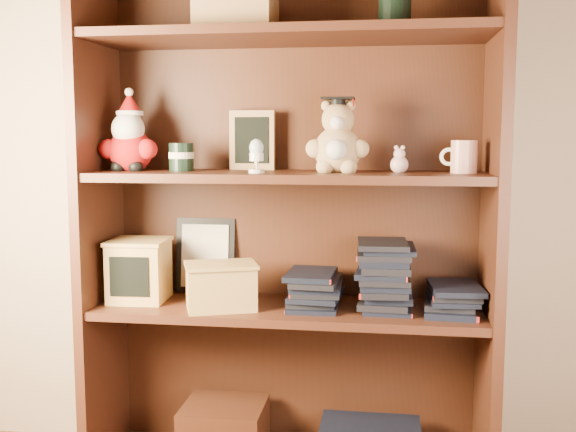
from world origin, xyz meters
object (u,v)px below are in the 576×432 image
grad_teddy_bear (338,143)px  teacher_mug (463,157)px  bookcase (290,228)px  treats_box (139,270)px

grad_teddy_bear → teacher_mug: grad_teddy_bear is taller
teacher_mug → bookcase: bearing=174.2°
grad_teddy_bear → treats_box: 0.72m
grad_teddy_bear → bookcase: bearing=158.8°
grad_teddy_bear → teacher_mug: bearing=1.1°
bookcase → teacher_mug: (0.50, -0.05, 0.22)m
bookcase → teacher_mug: bearing=-5.8°
bookcase → treats_box: 0.48m
bookcase → grad_teddy_bear: (0.15, -0.06, 0.25)m
treats_box → teacher_mug: bearing=0.0°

